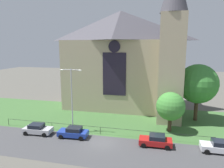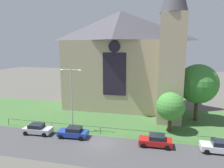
{
  "view_description": "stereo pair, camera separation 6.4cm",
  "coord_description": "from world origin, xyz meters",
  "views": [
    {
      "loc": [
        7.25,
        -25.0,
        12.75
      ],
      "look_at": [
        -0.34,
        8.0,
        6.6
      ],
      "focal_mm": 33.01,
      "sensor_mm": 36.0,
      "label": 1
    },
    {
      "loc": [
        7.31,
        -24.98,
        12.75
      ],
      "look_at": [
        -0.34,
        8.0,
        6.6
      ],
      "focal_mm": 33.01,
      "sensor_mm": 36.0,
      "label": 2
    }
  ],
  "objects": [
    {
      "name": "iron_railing",
      "position": [
        -0.85,
        2.5,
        0.97
      ],
      "size": [
        31.43,
        0.07,
        1.13
      ],
      "color": "black",
      "rests_on": "ground"
    },
    {
      "name": "road_asphalt",
      "position": [
        0.0,
        -2.0,
        0.0
      ],
      "size": [
        120.0,
        8.0,
        0.01
      ],
      "primitive_type": "cube",
      "color": "#424244",
      "rests_on": "ground"
    },
    {
      "name": "parked_car_red",
      "position": [
        7.2,
        0.61,
        0.74
      ],
      "size": [
        4.23,
        2.08,
        1.51
      ],
      "rotation": [
        0.0,
        0.0,
        3.16
      ],
      "color": "#B21919",
      "rests_on": "ground"
    },
    {
      "name": "parked_car_white",
      "position": [
        14.78,
        0.66,
        0.74
      ],
      "size": [
        4.2,
        2.02,
        1.51
      ],
      "rotation": [
        0.0,
        0.0,
        3.14
      ],
      "color": "silver",
      "rests_on": "ground"
    },
    {
      "name": "ground",
      "position": [
        0.0,
        10.0,
        0.0
      ],
      "size": [
        160.0,
        160.0,
        0.0
      ],
      "primitive_type": "plane",
      "color": "#56544C"
    },
    {
      "name": "parked_car_silver",
      "position": [
        -9.95,
        0.55,
        0.74
      ],
      "size": [
        4.28,
        2.19,
        1.51
      ],
      "rotation": [
        0.0,
        0.0,
        0.05
      ],
      "color": "#B7B7BC",
      "rests_on": "ground"
    },
    {
      "name": "parked_car_blue",
      "position": [
        -4.31,
        0.65,
        0.74
      ],
      "size": [
        4.27,
        2.17,
        1.51
      ],
      "rotation": [
        0.0,
        0.0,
        3.18
      ],
      "color": "#1E3899",
      "rests_on": "ground"
    },
    {
      "name": "streetlamp_near",
      "position": [
        -5.14,
        2.4,
        6.03
      ],
      "size": [
        3.37,
        0.26,
        9.69
      ],
      "color": "#B2B2B7",
      "rests_on": "ground"
    },
    {
      "name": "tree_right_near",
      "position": [
        9.15,
        6.03,
        3.9
      ],
      "size": [
        4.29,
        4.29,
        6.07
      ],
      "color": "#423021",
      "rests_on": "ground"
    },
    {
      "name": "tree_right_far",
      "position": [
        13.8,
        12.0,
        6.49
      ],
      "size": [
        6.73,
        6.73,
        9.88
      ],
      "color": "#423021",
      "rests_on": "ground"
    },
    {
      "name": "church_building",
      "position": [
        -0.08,
        17.57,
        10.27
      ],
      "size": [
        23.2,
        16.2,
        26.0
      ],
      "color": "tan",
      "rests_on": "ground"
    },
    {
      "name": "grass_verge",
      "position": [
        0.0,
        8.0,
        0.0
      ],
      "size": [
        120.0,
        20.0,
        0.01
      ],
      "primitive_type": "cube",
      "color": "#3D6633",
      "rests_on": "ground"
    }
  ]
}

